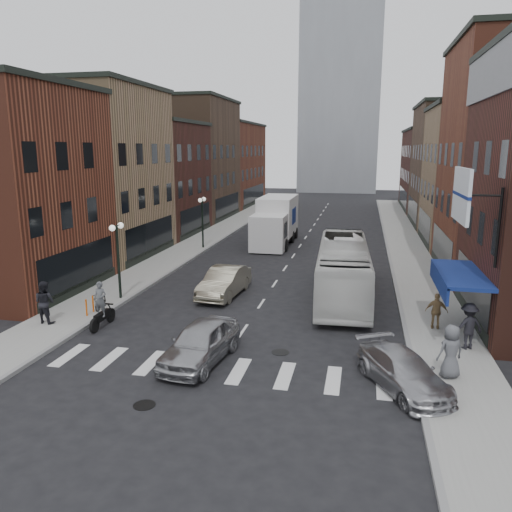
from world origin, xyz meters
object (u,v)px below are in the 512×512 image
(sedan_left_near, at_px, (200,343))
(ped_right_b, at_px, (437,311))
(motorcycle_rider, at_px, (101,306))
(ped_left_solo, at_px, (45,302))
(sedan_left_far, at_px, (224,282))
(box_truck, at_px, (275,222))
(streetlamp_near, at_px, (118,247))
(transit_bus, at_px, (343,269))
(streetlamp_far, at_px, (202,213))
(ped_right_a, at_px, (468,326))
(curb_car, at_px, (403,372))
(billboard_sign, at_px, (464,197))
(ped_right_c, at_px, (451,351))
(bike_rack, at_px, (90,306))
(parked_bicycle, at_px, (101,301))

(sedan_left_near, xyz_separation_m, ped_right_b, (9.08, 5.17, 0.18))
(motorcycle_rider, bearing_deg, ped_left_solo, -173.27)
(sedan_left_far, bearing_deg, box_truck, 94.15)
(streetlamp_near, bearing_deg, motorcycle_rider, -74.31)
(streetlamp_near, distance_m, ped_left_solo, 4.84)
(transit_bus, bearing_deg, streetlamp_far, 133.77)
(ped_left_solo, bearing_deg, sedan_left_far, -127.91)
(motorcycle_rider, xyz_separation_m, ped_right_a, (15.49, 0.52, 0.08))
(box_truck, height_order, ped_right_b, box_truck)
(streetlamp_far, height_order, ped_left_solo, streetlamp_far)
(streetlamp_far, relative_size, curb_car, 0.96)
(billboard_sign, distance_m, ped_left_solo, 18.21)
(transit_bus, distance_m, sedan_left_far, 6.45)
(curb_car, relative_size, ped_left_solo, 2.20)
(motorcycle_rider, relative_size, ped_right_c, 1.13)
(curb_car, bearing_deg, streetlamp_far, 95.38)
(bike_rack, bearing_deg, box_truck, 74.61)
(box_truck, bearing_deg, streetlamp_far, -148.74)
(ped_right_a, distance_m, ped_right_c, 3.01)
(transit_bus, xyz_separation_m, parked_bicycle, (-11.55, -4.98, -0.99))
(motorcycle_rider, relative_size, ped_right_b, 1.33)
(curb_car, bearing_deg, box_truck, 81.52)
(sedan_left_near, xyz_separation_m, sedan_left_far, (-1.46, 8.50, 0.01))
(billboard_sign, height_order, sedan_left_near, billboard_sign)
(box_truck, distance_m, ped_left_solo, 22.52)
(box_truck, relative_size, ped_right_c, 4.74)
(motorcycle_rider, bearing_deg, sedan_left_far, 55.38)
(sedan_left_near, distance_m, ped_right_b, 10.45)
(box_truck, bearing_deg, transit_bus, -66.54)
(motorcycle_rider, relative_size, transit_bus, 0.19)
(ped_right_a, bearing_deg, ped_left_solo, -19.61)
(billboard_sign, height_order, sedan_left_far, billboard_sign)
(bike_rack, height_order, parked_bicycle, same)
(streetlamp_near, distance_m, motorcycle_rider, 4.50)
(streetlamp_near, distance_m, sedan_left_near, 9.51)
(sedan_left_far, relative_size, ped_right_c, 2.50)
(bike_rack, height_order, ped_right_c, ped_right_c)
(sedan_left_near, bearing_deg, curb_car, 2.22)
(streetlamp_near, xyz_separation_m, ped_right_a, (16.59, -3.40, -1.83))
(ped_left_solo, bearing_deg, motorcycle_rider, -164.10)
(streetlamp_far, xyz_separation_m, bike_rack, (-0.20, -16.70, -2.36))
(billboard_sign, height_order, ped_left_solo, billboard_sign)
(motorcycle_rider, height_order, transit_bus, transit_bus)
(motorcycle_rider, distance_m, parked_bicycle, 2.42)
(parked_bicycle, xyz_separation_m, ped_right_a, (16.69, -1.53, 0.53))
(bike_rack, height_order, transit_bus, transit_bus)
(bike_rack, height_order, ped_left_solo, ped_left_solo)
(box_truck, distance_m, sedan_left_far, 15.27)
(streetlamp_near, bearing_deg, billboard_sign, -12.35)
(box_truck, bearing_deg, billboard_sign, -62.83)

